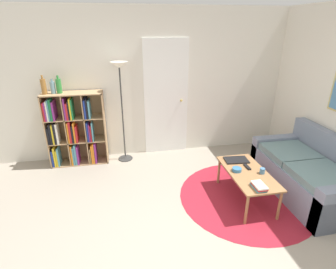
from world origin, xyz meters
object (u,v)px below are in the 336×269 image
object	(u,v)px
cup	(262,171)
coffee_table	(247,175)
bottle_right	(59,86)
bowl	(237,170)
bookshelf	(74,130)
laptop	(236,160)
couch	(311,174)
bottle_left	(44,86)
floor_lamp	(120,80)
bottle_middle	(53,87)

from	to	relation	value
cup	coffee_table	bearing A→B (deg)	158.15
coffee_table	bottle_right	size ratio (longest dim) A/B	3.57
bowl	bookshelf	bearing A→B (deg)	146.63
laptop	cup	world-z (taller)	cup
bowl	couch	bearing A→B (deg)	-2.62
laptop	bottle_left	distance (m)	3.19
floor_lamp	bottle_right	bearing A→B (deg)	177.83
floor_lamp	bottle_middle	xyz separation A→B (m)	(-1.06, 0.03, -0.09)
couch	bottle_left	world-z (taller)	bottle_left
bowl	bottle_right	bearing A→B (deg)	147.89
floor_lamp	laptop	size ratio (longest dim) A/B	4.95
bottle_middle	bottle_left	bearing A→B (deg)	-173.39
floor_lamp	bottle_middle	size ratio (longest dim) A/B	7.44
laptop	bottle_middle	xyz separation A→B (m)	(-2.66, 1.24, 0.91)
bookshelf	cup	xyz separation A→B (m)	(2.63, -1.65, -0.14)
bottle_left	bottle_right	size ratio (longest dim) A/B	1.05
bottle_middle	cup	bearing A→B (deg)	-29.96
bookshelf	coffee_table	world-z (taller)	bookshelf
coffee_table	laptop	distance (m)	0.34
floor_lamp	coffee_table	size ratio (longest dim) A/B	1.72
laptop	bottle_left	size ratio (longest dim) A/B	1.18
bookshelf	laptop	xyz separation A→B (m)	(2.44, -1.24, -0.17)
couch	floor_lamp	bearing A→B (deg)	149.26
bottle_left	bottle_right	world-z (taller)	bottle_left
coffee_table	couch	bearing A→B (deg)	-0.11
cup	bottle_right	size ratio (longest dim) A/B	0.27
bowl	bottle_left	xyz separation A→B (m)	(-2.67, 1.51, 0.93)
cup	bottle_left	bearing A→B (deg)	151.35
floor_lamp	laptop	distance (m)	2.24
laptop	bottle_right	size ratio (longest dim) A/B	1.24
bottle_middle	bottle_right	size ratio (longest dim) A/B	0.83
laptop	bottle_middle	world-z (taller)	bottle_middle
bookshelf	bowl	xyz separation A→B (m)	(2.32, -1.53, -0.16)
cup	bowl	bearing A→B (deg)	159.18
bowl	bottle_right	distance (m)	3.03
bowl	bottle_left	world-z (taller)	bottle_left
bookshelf	laptop	size ratio (longest dim) A/B	3.60
bottle_middle	floor_lamp	bearing A→B (deg)	-1.42
floor_lamp	cup	size ratio (longest dim) A/B	23.06
bookshelf	cup	bearing A→B (deg)	-32.05
bookshelf	coffee_table	xyz separation A→B (m)	(2.46, -1.58, -0.23)
floor_lamp	cup	xyz separation A→B (m)	(1.78, -1.61, -0.97)
bookshelf	couch	distance (m)	3.81
bookshelf	cup	size ratio (longest dim) A/B	16.78
bookshelf	laptop	world-z (taller)	bookshelf
bookshelf	bottle_middle	size ratio (longest dim) A/B	5.41
floor_lamp	bowl	size ratio (longest dim) A/B	13.95
floor_lamp	coffee_table	xyz separation A→B (m)	(1.61, -1.55, -1.06)
bottle_left	floor_lamp	bearing A→B (deg)	-0.55
couch	bottle_right	world-z (taller)	bottle_right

